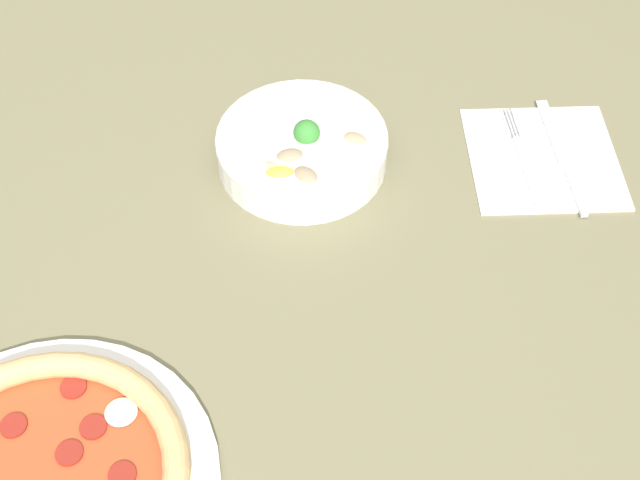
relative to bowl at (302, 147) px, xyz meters
name	(u,v)px	position (x,y,z in m)	size (l,w,h in m)	color
dining_table	(223,304)	(-0.10, -0.15, -0.11)	(1.36, 1.09, 0.73)	#706B4C
bowl	(302,147)	(0.00, 0.00, 0.00)	(0.21, 0.21, 0.07)	white
napkin	(543,158)	(0.30, -0.01, -0.03)	(0.19, 0.19, 0.00)	white
fork	(522,158)	(0.27, -0.02, -0.02)	(0.02, 0.17, 0.00)	silver
knife	(564,160)	(0.32, -0.02, -0.02)	(0.02, 0.20, 0.01)	silver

